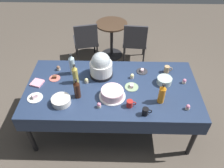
# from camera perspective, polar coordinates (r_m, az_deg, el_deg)

# --- Properties ---
(ground) EXTENTS (9.00, 9.00, 0.00)m
(ground) POSITION_cam_1_polar(r_m,az_deg,el_deg) (3.36, 0.00, -10.11)
(ground) COLOR brown
(potluck_table) EXTENTS (2.20, 1.10, 0.75)m
(potluck_table) POSITION_cam_1_polar(r_m,az_deg,el_deg) (2.85, 0.00, -1.66)
(potluck_table) COLOR navy
(potluck_table) RESTS_ON ground
(frosted_layer_cake) EXTENTS (0.32, 0.32, 0.11)m
(frosted_layer_cake) POSITION_cam_1_polar(r_m,az_deg,el_deg) (2.65, 0.06, -2.45)
(frosted_layer_cake) COLOR silver
(frosted_layer_cake) RESTS_ON potluck_table
(slow_cooker) EXTENTS (0.31, 0.31, 0.35)m
(slow_cooker) POSITION_cam_1_polar(r_m,az_deg,el_deg) (2.89, -2.88, 4.76)
(slow_cooker) COLOR black
(slow_cooker) RESTS_ON potluck_table
(glass_salad_bowl) EXTENTS (0.19, 0.19, 0.08)m
(glass_salad_bowl) POSITION_cam_1_polar(r_m,az_deg,el_deg) (2.92, 13.43, 0.88)
(glass_salad_bowl) COLOR #B2C6BC
(glass_salad_bowl) RESTS_ON potluck_table
(ceramic_snack_bowl) EXTENTS (0.23, 0.23, 0.08)m
(ceramic_snack_bowl) POSITION_cam_1_polar(r_m,az_deg,el_deg) (2.65, -13.06, -4.25)
(ceramic_snack_bowl) COLOR silver
(ceramic_snack_bowl) RESTS_ON potluck_table
(dessert_plate_sage) EXTENTS (0.17, 0.17, 0.05)m
(dessert_plate_sage) POSITION_cam_1_polar(r_m,az_deg,el_deg) (2.80, 5.11, -0.72)
(dessert_plate_sage) COLOR #8CA87F
(dessert_plate_sage) RESTS_ON potluck_table
(dessert_plate_charcoal) EXTENTS (0.15, 0.15, 0.04)m
(dessert_plate_charcoal) POSITION_cam_1_polar(r_m,az_deg,el_deg) (3.06, 7.81, 3.34)
(dessert_plate_charcoal) COLOR #2D2D33
(dessert_plate_charcoal) RESTS_ON potluck_table
(dessert_plate_coral) EXTENTS (0.15, 0.15, 0.04)m
(dessert_plate_coral) POSITION_cam_1_polar(r_m,az_deg,el_deg) (3.02, -14.66, 1.54)
(dessert_plate_coral) COLOR #E07266
(dessert_plate_coral) RESTS_ON potluck_table
(dessert_plate_white) EXTENTS (0.18, 0.18, 0.06)m
(dessert_plate_white) POSITION_cam_1_polar(r_m,az_deg,el_deg) (2.82, -19.38, -3.24)
(dessert_plate_white) COLOR white
(dessert_plate_white) RESTS_ON potluck_table
(cupcake_lemon) EXTENTS (0.05, 0.05, 0.07)m
(cupcake_lemon) POSITION_cam_1_polar(r_m,az_deg,el_deg) (2.93, 5.23, 2.05)
(cupcake_lemon) COLOR beige
(cupcake_lemon) RESTS_ON potluck_table
(cupcake_mint) EXTENTS (0.05, 0.05, 0.07)m
(cupcake_mint) POSITION_cam_1_polar(r_m,az_deg,el_deg) (3.14, -13.74, 4.05)
(cupcake_mint) COLOR beige
(cupcake_mint) RESTS_ON potluck_table
(cupcake_berry) EXTENTS (0.05, 0.05, 0.07)m
(cupcake_berry) POSITION_cam_1_polar(r_m,az_deg,el_deg) (2.55, -3.40, -5.51)
(cupcake_berry) COLOR beige
(cupcake_berry) RESTS_ON potluck_table
(cupcake_vanilla) EXTENTS (0.05, 0.05, 0.07)m
(cupcake_vanilla) POSITION_cam_1_polar(r_m,az_deg,el_deg) (2.99, 18.25, 0.70)
(cupcake_vanilla) COLOR beige
(cupcake_vanilla) RESTS_ON potluck_table
(cupcake_cocoa) EXTENTS (0.05, 0.05, 0.07)m
(cupcake_cocoa) POSITION_cam_1_polar(r_m,az_deg,el_deg) (2.87, -6.64, 0.87)
(cupcake_cocoa) COLOR beige
(cupcake_cocoa) RESTS_ON potluck_table
(cupcake_rose) EXTENTS (0.05, 0.05, 0.07)m
(cupcake_rose) POSITION_cam_1_polar(r_m,az_deg,el_deg) (2.67, 19.08, -5.70)
(cupcake_rose) COLOR beige
(cupcake_rose) RESTS_ON potluck_table
(soda_bottle_ginger_ale) EXTENTS (0.07, 0.07, 0.28)m
(soda_bottle_ginger_ale) POSITION_cam_1_polar(r_m,az_deg,el_deg) (2.82, -9.53, 2.43)
(soda_bottle_ginger_ale) COLOR gold
(soda_bottle_ginger_ale) RESTS_ON potluck_table
(soda_bottle_orange_juice) EXTENTS (0.08, 0.08, 0.28)m
(soda_bottle_orange_juice) POSITION_cam_1_polar(r_m,az_deg,el_deg) (2.60, 12.82, -2.51)
(soda_bottle_orange_juice) COLOR orange
(soda_bottle_orange_juice) RESTS_ON potluck_table
(soda_bottle_cola) EXTENTS (0.08, 0.08, 0.27)m
(soda_bottle_cola) POSITION_cam_1_polar(r_m,az_deg,el_deg) (2.63, -9.07, -1.32)
(soda_bottle_cola) COLOR #33190F
(soda_bottle_cola) RESTS_ON potluck_table
(soda_bottle_water) EXTENTS (0.08, 0.08, 0.32)m
(soda_bottle_water) POSITION_cam_1_polar(r_m,az_deg,el_deg) (2.97, -10.32, 4.93)
(soda_bottle_water) COLOR silver
(soda_bottle_water) RESTS_ON potluck_table
(coffee_mug_red) EXTENTS (0.11, 0.08, 0.09)m
(coffee_mug_red) POSITION_cam_1_polar(r_m,az_deg,el_deg) (2.55, 4.68, -5.10)
(coffee_mug_red) COLOR #B2231E
(coffee_mug_red) RESTS_ON potluck_table
(coffee_mug_black) EXTENTS (0.11, 0.07, 0.09)m
(coffee_mug_black) POSITION_cam_1_polar(r_m,az_deg,el_deg) (2.49, 8.70, -7.08)
(coffee_mug_black) COLOR black
(coffee_mug_black) RESTS_ON potluck_table
(coffee_mug_tan) EXTENTS (0.11, 0.07, 0.10)m
(coffee_mug_tan) POSITION_cam_1_polar(r_m,az_deg,el_deg) (3.09, 14.07, 3.74)
(coffee_mug_tan) COLOR tan
(coffee_mug_tan) RESTS_ON potluck_table
(paper_napkin_stack) EXTENTS (0.17, 0.17, 0.02)m
(paper_napkin_stack) POSITION_cam_1_polar(r_m,az_deg,el_deg) (3.01, -18.83, 0.27)
(paper_napkin_stack) COLOR pink
(paper_napkin_stack) RESTS_ON potluck_table
(maroon_chair_left) EXTENTS (0.53, 0.53, 0.85)m
(maroon_chair_left) POSITION_cam_1_polar(r_m,az_deg,el_deg) (4.26, -6.80, 11.34)
(maroon_chair_left) COLOR #333338
(maroon_chair_left) RESTS_ON ground
(maroon_chair_right) EXTENTS (0.47, 0.47, 0.85)m
(maroon_chair_right) POSITION_cam_1_polar(r_m,az_deg,el_deg) (4.23, 5.96, 11.19)
(maroon_chair_right) COLOR #333338
(maroon_chair_right) RESTS_ON ground
(round_cafe_table) EXTENTS (0.60, 0.60, 0.72)m
(round_cafe_table) POSITION_cam_1_polar(r_m,az_deg,el_deg) (4.41, -0.10, 12.91)
(round_cafe_table) COLOR #473323
(round_cafe_table) RESTS_ON ground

